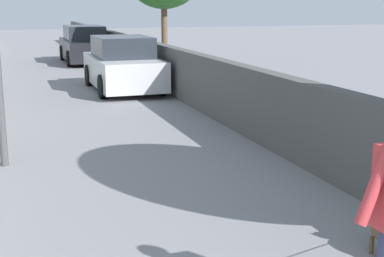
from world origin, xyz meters
name	(u,v)px	position (x,y,z in m)	size (l,w,h in m)	color
ground_plane	(80,96)	(14.00, 0.00, 0.00)	(80.00, 80.00, 0.00)	gray
fence_right	(190,78)	(12.00, -2.50, 0.65)	(48.00, 0.30, 1.30)	#4C4C4C
dog	(384,231)	(3.39, -1.59, 0.27)	(1.42, 0.93, 1.06)	brown
car_near	(123,65)	(14.66, -1.35, 0.71)	(3.91, 1.80, 1.54)	silver
car_far	(85,46)	(22.50, -1.35, 0.72)	(4.22, 1.80, 1.54)	black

